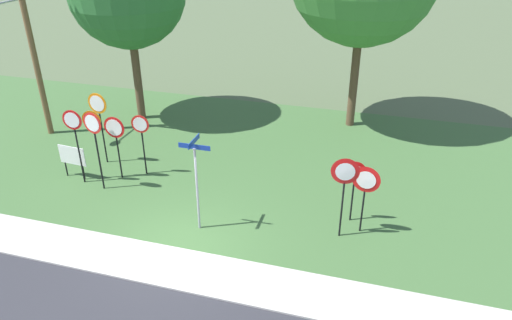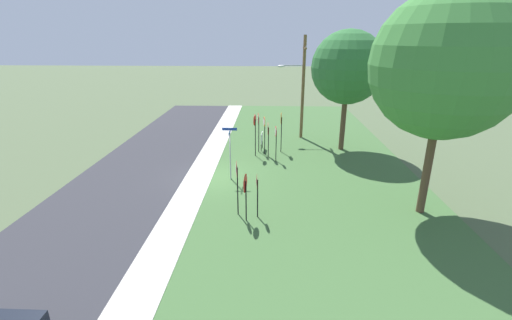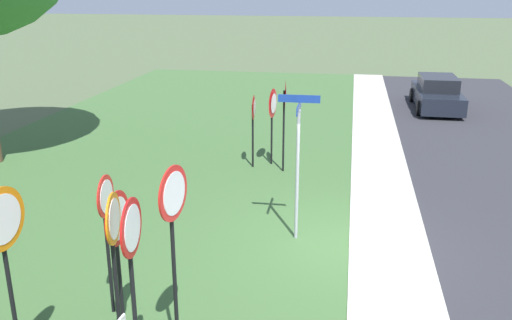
{
  "view_description": "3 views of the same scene",
  "coord_description": "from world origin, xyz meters",
  "px_view_note": "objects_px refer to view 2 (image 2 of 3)",
  "views": [
    {
      "loc": [
        5.23,
        -9.95,
        8.74
      ],
      "look_at": [
        1.37,
        3.37,
        1.42
      ],
      "focal_mm": 33.42,
      "sensor_mm": 36.0,
      "label": 1
    },
    {
      "loc": [
        18.62,
        3.33,
        7.81
      ],
      "look_at": [
        0.35,
        2.57,
        1.26
      ],
      "focal_mm": 24.32,
      "sensor_mm": 36.0,
      "label": 2
    },
    {
      "loc": [
        -10.15,
        0.13,
        5.12
      ],
      "look_at": [
        1.46,
        2.17,
        1.29
      ],
      "focal_mm": 38.43,
      "sensor_mm": 36.0,
      "label": 3
    }
  ],
  "objects_px": {
    "yield_sign_near_left": "(245,187)",
    "utility_pole": "(301,84)",
    "yield_sign_far_left": "(257,186)",
    "oak_tree_right": "(446,66)",
    "yield_sign_near_right": "(237,174)",
    "stop_sign_near_left": "(268,132)",
    "stop_sign_near_right": "(258,124)",
    "stop_sign_far_left": "(281,123)",
    "stop_sign_far_right": "(264,127)",
    "notice_board": "(262,139)",
    "oak_tree_left": "(348,68)",
    "stop_sign_center_tall": "(255,126)",
    "stop_sign_far_center": "(276,136)",
    "street_name_post": "(230,149)"
  },
  "relations": [
    {
      "from": "stop_sign_center_tall",
      "to": "yield_sign_near_left",
      "type": "bearing_deg",
      "value": 9.23
    },
    {
      "from": "stop_sign_far_right",
      "to": "notice_board",
      "type": "relative_size",
      "value": 2.12
    },
    {
      "from": "yield_sign_near_left",
      "to": "oak_tree_left",
      "type": "relative_size",
      "value": 0.27
    },
    {
      "from": "notice_board",
      "to": "yield_sign_near_left",
      "type": "bearing_deg",
      "value": 1.77
    },
    {
      "from": "stop_sign_far_center",
      "to": "notice_board",
      "type": "relative_size",
      "value": 1.87
    },
    {
      "from": "street_name_post",
      "to": "notice_board",
      "type": "height_order",
      "value": "street_name_post"
    },
    {
      "from": "stop_sign_far_left",
      "to": "yield_sign_near_right",
      "type": "distance_m",
      "value": 9.53
    },
    {
      "from": "utility_pole",
      "to": "oak_tree_left",
      "type": "bearing_deg",
      "value": 43.13
    },
    {
      "from": "stop_sign_far_center",
      "to": "utility_pole",
      "type": "xyz_separation_m",
      "value": [
        -5.75,
        1.99,
        2.59
      ]
    },
    {
      "from": "stop_sign_far_center",
      "to": "oak_tree_right",
      "type": "xyz_separation_m",
      "value": [
        6.75,
        6.72,
        4.96
      ]
    },
    {
      "from": "yield_sign_far_left",
      "to": "oak_tree_left",
      "type": "height_order",
      "value": "oak_tree_left"
    },
    {
      "from": "stop_sign_far_left",
      "to": "oak_tree_right",
      "type": "relative_size",
      "value": 0.29
    },
    {
      "from": "yield_sign_near_left",
      "to": "utility_pole",
      "type": "relative_size",
      "value": 0.28
    },
    {
      "from": "yield_sign_near_right",
      "to": "stop_sign_far_right",
      "type": "bearing_deg",
      "value": 165.79
    },
    {
      "from": "stop_sign_far_center",
      "to": "yield_sign_near_right",
      "type": "xyz_separation_m",
      "value": [
        7.38,
        -1.84,
        0.29
      ]
    },
    {
      "from": "stop_sign_far_left",
      "to": "oak_tree_left",
      "type": "relative_size",
      "value": 0.34
    },
    {
      "from": "stop_sign_near_right",
      "to": "utility_pole",
      "type": "height_order",
      "value": "utility_pole"
    },
    {
      "from": "stop_sign_near_left",
      "to": "oak_tree_right",
      "type": "relative_size",
      "value": 0.25
    },
    {
      "from": "street_name_post",
      "to": "yield_sign_near_right",
      "type": "bearing_deg",
      "value": 9.62
    },
    {
      "from": "stop_sign_near_left",
      "to": "stop_sign_far_left",
      "type": "xyz_separation_m",
      "value": [
        -1.16,
        0.89,
        0.33
      ]
    },
    {
      "from": "stop_sign_near_right",
      "to": "yield_sign_near_left",
      "type": "distance_m",
      "value": 9.81
    },
    {
      "from": "street_name_post",
      "to": "notice_board",
      "type": "xyz_separation_m",
      "value": [
        -5.53,
        1.64,
        -0.96
      ]
    },
    {
      "from": "stop_sign_center_tall",
      "to": "utility_pole",
      "type": "xyz_separation_m",
      "value": [
        -4.82,
        3.38,
        2.17
      ]
    },
    {
      "from": "stop_sign_far_center",
      "to": "stop_sign_far_right",
      "type": "distance_m",
      "value": 1.61
    },
    {
      "from": "stop_sign_near_left",
      "to": "oak_tree_right",
      "type": "bearing_deg",
      "value": 43.42
    },
    {
      "from": "yield_sign_near_right",
      "to": "stop_sign_far_center",
      "type": "bearing_deg",
      "value": 158.76
    },
    {
      "from": "stop_sign_far_left",
      "to": "utility_pole",
      "type": "height_order",
      "value": "utility_pole"
    },
    {
      "from": "stop_sign_far_center",
      "to": "oak_tree_right",
      "type": "bearing_deg",
      "value": 39.86
    },
    {
      "from": "yield_sign_far_left",
      "to": "notice_board",
      "type": "xyz_separation_m",
      "value": [
        -9.94,
        -0.03,
        -0.71
      ]
    },
    {
      "from": "yield_sign_far_left",
      "to": "oak_tree_right",
      "type": "xyz_separation_m",
      "value": [
        -0.85,
        7.65,
        5.09
      ]
    },
    {
      "from": "yield_sign_far_left",
      "to": "oak_tree_right",
      "type": "height_order",
      "value": "oak_tree_right"
    },
    {
      "from": "stop_sign_center_tall",
      "to": "stop_sign_near_right",
      "type": "bearing_deg",
      "value": 177.09
    },
    {
      "from": "stop_sign_center_tall",
      "to": "street_name_post",
      "type": "bearing_deg",
      "value": -7.0
    },
    {
      "from": "stop_sign_far_left",
      "to": "yield_sign_near_right",
      "type": "xyz_separation_m",
      "value": [
        9.27,
        -2.22,
        -0.1
      ]
    },
    {
      "from": "notice_board",
      "to": "stop_sign_center_tall",
      "type": "bearing_deg",
      "value": -12.63
    },
    {
      "from": "stop_sign_near_left",
      "to": "utility_pole",
      "type": "xyz_separation_m",
      "value": [
        -5.02,
        2.5,
        2.53
      ]
    },
    {
      "from": "stop_sign_far_right",
      "to": "yield_sign_near_left",
      "type": "xyz_separation_m",
      "value": [
        9.35,
        -0.66,
        -0.25
      ]
    },
    {
      "from": "stop_sign_center_tall",
      "to": "stop_sign_near_left",
      "type": "bearing_deg",
      "value": 86.77
    },
    {
      "from": "stop_sign_far_left",
      "to": "stop_sign_far_center",
      "type": "relative_size",
      "value": 1.21
    },
    {
      "from": "stop_sign_far_right",
      "to": "yield_sign_far_left",
      "type": "xyz_separation_m",
      "value": [
        9.0,
        -0.16,
        -0.35
      ]
    },
    {
      "from": "stop_sign_near_left",
      "to": "stop_sign_far_right",
      "type": "relative_size",
      "value": 0.9
    },
    {
      "from": "stop_sign_near_left",
      "to": "utility_pole",
      "type": "bearing_deg",
      "value": 153.01
    },
    {
      "from": "stop_sign_near_right",
      "to": "yield_sign_near_left",
      "type": "xyz_separation_m",
      "value": [
        9.8,
        -0.23,
        -0.36
      ]
    },
    {
      "from": "stop_sign_center_tall",
      "to": "utility_pole",
      "type": "distance_m",
      "value": 6.28
    },
    {
      "from": "stop_sign_near_left",
      "to": "yield_sign_near_right",
      "type": "distance_m",
      "value": 8.22
    },
    {
      "from": "yield_sign_near_left",
      "to": "oak_tree_left",
      "type": "bearing_deg",
      "value": 157.37
    },
    {
      "from": "stop_sign_near_right",
      "to": "stop_sign_far_left",
      "type": "relative_size",
      "value": 0.98
    },
    {
      "from": "yield_sign_near_right",
      "to": "utility_pole",
      "type": "bearing_deg",
      "value": 156.51
    },
    {
      "from": "street_name_post",
      "to": "oak_tree_right",
      "type": "relative_size",
      "value": 0.31
    },
    {
      "from": "yield_sign_near_right",
      "to": "utility_pole",
      "type": "relative_size",
      "value": 0.33
    }
  ]
}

